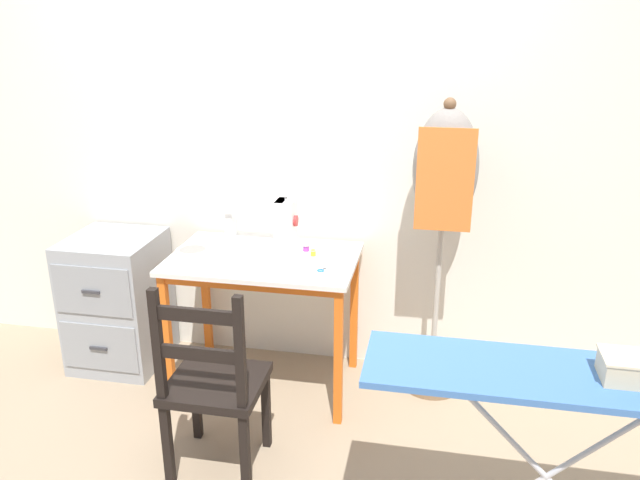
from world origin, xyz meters
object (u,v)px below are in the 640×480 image
at_px(fabric_bowl, 193,253).
at_px(storage_box, 632,368).
at_px(sewing_machine, 265,228).
at_px(thread_spool_near_machine, 306,248).
at_px(dress_form, 444,186).
at_px(ironing_board, 560,385).
at_px(scissors, 326,269).
at_px(filing_cabinet, 118,301).
at_px(thread_spool_mid_table, 313,253).
at_px(wooden_chair, 214,385).

relative_size(fabric_bowl, storage_box, 0.87).
xyz_separation_m(sewing_machine, thread_spool_near_machine, (0.20, 0.06, -0.12)).
height_order(dress_form, ironing_board, dress_form).
bearing_deg(sewing_machine, fabric_bowl, -159.75).
relative_size(scissors, filing_cabinet, 0.18).
distance_m(fabric_bowl, ironing_board, 1.85).
xyz_separation_m(scissors, storage_box, (1.14, -0.86, 0.10)).
xyz_separation_m(dress_form, storage_box, (0.61, -1.13, -0.27)).
relative_size(fabric_bowl, dress_form, 0.11).
height_order(scissors, thread_spool_near_machine, thread_spool_near_machine).
bearing_deg(thread_spool_near_machine, filing_cabinet, -178.56).
distance_m(sewing_machine, scissors, 0.40).
bearing_deg(storage_box, thread_spool_mid_table, 140.49).
xyz_separation_m(thread_spool_near_machine, ironing_board, (1.08, -1.08, -0.00)).
relative_size(sewing_machine, thread_spool_mid_table, 10.94).
bearing_deg(thread_spool_near_machine, sewing_machine, -162.36).
height_order(filing_cabinet, storage_box, storage_box).
distance_m(fabric_bowl, storage_box, 2.04).
bearing_deg(thread_spool_near_machine, scissors, -56.41).
bearing_deg(fabric_bowl, storage_box, -25.90).
height_order(thread_spool_near_machine, ironing_board, ironing_board).
xyz_separation_m(thread_spool_mid_table, dress_form, (0.63, 0.11, 0.35)).
distance_m(filing_cabinet, storage_box, 2.64).
bearing_deg(thread_spool_near_machine, ironing_board, -45.00).
xyz_separation_m(thread_spool_mid_table, wooden_chair, (-0.28, -0.75, -0.34)).
bearing_deg(thread_spool_mid_table, thread_spool_near_machine, 129.53).
relative_size(thread_spool_near_machine, ironing_board, 0.03).
distance_m(wooden_chair, ironing_board, 1.38).
bearing_deg(thread_spool_mid_table, filing_cabinet, 178.35).
distance_m(fabric_bowl, thread_spool_near_machine, 0.58).
xyz_separation_m(fabric_bowl, thread_spool_near_machine, (0.54, 0.19, -0.00)).
relative_size(sewing_machine, storage_box, 1.90).
bearing_deg(sewing_machine, ironing_board, -38.46).
bearing_deg(scissors, filing_cabinet, 171.20).
relative_size(sewing_machine, dress_form, 0.24).
bearing_deg(dress_form, sewing_machine, -172.90).
distance_m(wooden_chair, storage_box, 1.59).
xyz_separation_m(fabric_bowl, wooden_chair, (0.32, -0.62, -0.34)).
relative_size(filing_cabinet, ironing_board, 0.59).
height_order(sewing_machine, thread_spool_near_machine, sewing_machine).
xyz_separation_m(fabric_bowl, thread_spool_mid_table, (0.59, 0.13, -0.01)).
distance_m(thread_spool_near_machine, thread_spool_mid_table, 0.08).
height_order(sewing_machine, filing_cabinet, sewing_machine).
height_order(scissors, wooden_chair, wooden_chair).
height_order(thread_spool_near_machine, dress_form, dress_form).
height_order(thread_spool_mid_table, filing_cabinet, thread_spool_mid_table).
height_order(fabric_bowl, dress_form, dress_form).
height_order(filing_cabinet, ironing_board, ironing_board).
bearing_deg(sewing_machine, dress_form, 7.10).
relative_size(thread_spool_mid_table, filing_cabinet, 0.04).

